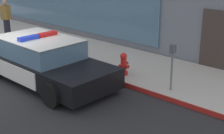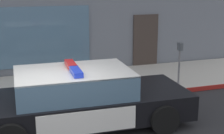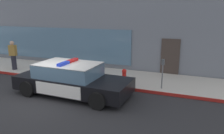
# 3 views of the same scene
# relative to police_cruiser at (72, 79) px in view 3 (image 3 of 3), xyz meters

# --- Properties ---
(ground) EXTENTS (48.00, 48.00, 0.00)m
(ground) POSITION_rel_police_cruiser_xyz_m (-0.86, -0.75, -0.68)
(ground) COLOR #262628
(sidewalk) EXTENTS (48.00, 3.05, 0.15)m
(sidewalk) POSITION_rel_police_cruiser_xyz_m (-0.86, 2.87, -0.61)
(sidewalk) COLOR #B2ADA3
(sidewalk) RESTS_ON ground
(curb_red_paint) EXTENTS (28.80, 0.04, 0.14)m
(curb_red_paint) POSITION_rel_police_cruiser_xyz_m (-0.86, 1.33, -0.61)
(curb_red_paint) COLOR maroon
(curb_red_paint) RESTS_ON ground
(storefront_building) EXTENTS (18.62, 10.98, 8.39)m
(storefront_building) POSITION_rel_police_cruiser_xyz_m (-2.01, 9.89, 3.51)
(storefront_building) COLOR slate
(storefront_building) RESTS_ON ground
(police_cruiser) EXTENTS (5.09, 2.25, 1.49)m
(police_cruiser) POSITION_rel_police_cruiser_xyz_m (0.00, 0.00, 0.00)
(police_cruiser) COLOR black
(police_cruiser) RESTS_ON ground
(fire_hydrant) EXTENTS (0.34, 0.39, 0.73)m
(fire_hydrant) POSITION_rel_police_cruiser_xyz_m (1.80, 1.81, -0.18)
(fire_hydrant) COLOR red
(fire_hydrant) RESTS_ON sidewalk
(pedestrian_on_sidewalk) EXTENTS (0.44, 0.33, 1.71)m
(pedestrian_on_sidewalk) POSITION_rel_police_cruiser_xyz_m (-5.19, 1.95, 0.33)
(pedestrian_on_sidewalk) COLOR #23232D
(pedestrian_on_sidewalk) RESTS_ON sidewalk
(parking_meter) EXTENTS (0.12, 0.18, 1.34)m
(parking_meter) POSITION_rel_police_cruiser_xyz_m (3.60, 1.77, 0.40)
(parking_meter) COLOR slate
(parking_meter) RESTS_ON sidewalk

